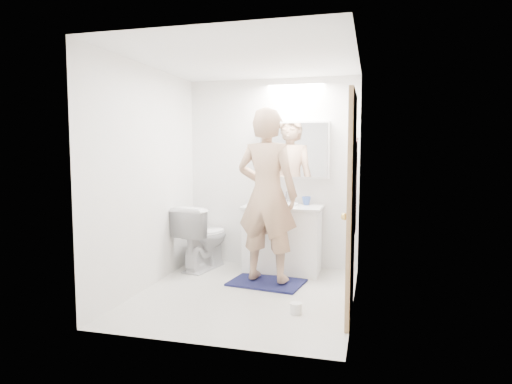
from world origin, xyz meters
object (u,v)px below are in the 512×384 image
(toilet, at_px, (203,237))
(toothbrush_cup, at_px, (306,201))
(person, at_px, (267,195))
(vanity_cabinet, at_px, (283,240))
(soap_bottle_a, at_px, (265,195))
(toilet_paper_roll, at_px, (296,308))
(soap_bottle_b, at_px, (274,196))
(medicine_cabinet, at_px, (294,150))

(toilet, distance_m, toothbrush_cup, 1.38)
(toilet, distance_m, person, 1.18)
(person, bearing_deg, toilet, -16.16)
(vanity_cabinet, height_order, toilet, toilet)
(vanity_cabinet, xyz_separation_m, toilet, (-1.00, -0.12, 0.02))
(vanity_cabinet, height_order, soap_bottle_a, soap_bottle_a)
(vanity_cabinet, relative_size, toilet_paper_roll, 8.18)
(vanity_cabinet, relative_size, toilet, 1.10)
(toothbrush_cup, height_order, toilet_paper_roll, toothbrush_cup)
(vanity_cabinet, bearing_deg, toilet, -173.47)
(soap_bottle_b, relative_size, toilet_paper_roll, 1.73)
(toothbrush_cup, bearing_deg, person, -115.60)
(vanity_cabinet, xyz_separation_m, toothbrush_cup, (0.26, 0.16, 0.48))
(soap_bottle_b, xyz_separation_m, toilet_paper_roll, (0.55, -1.56, -0.87))
(toothbrush_cup, bearing_deg, soap_bottle_b, 177.23)
(medicine_cabinet, bearing_deg, toilet, -163.54)
(medicine_cabinet, distance_m, toothbrush_cup, 0.65)
(medicine_cabinet, relative_size, soap_bottle_a, 4.12)
(person, height_order, soap_bottle_a, person)
(toilet, bearing_deg, soap_bottle_b, -149.81)
(toilet_paper_roll, bearing_deg, medicine_cabinet, 100.83)
(medicine_cabinet, height_order, toothbrush_cup, medicine_cabinet)
(medicine_cabinet, distance_m, soap_bottle_b, 0.64)
(soap_bottle_a, bearing_deg, soap_bottle_b, 14.67)
(medicine_cabinet, bearing_deg, toilet_paper_roll, -79.17)
(toilet, bearing_deg, person, 166.43)
(medicine_cabinet, height_order, soap_bottle_a, medicine_cabinet)
(medicine_cabinet, xyz_separation_m, soap_bottle_b, (-0.25, -0.03, -0.58))
(medicine_cabinet, relative_size, toilet, 1.08)
(toilet, bearing_deg, toothbrush_cup, -156.64)
(soap_bottle_a, bearing_deg, person, -74.53)
(person, bearing_deg, toilet_paper_roll, 128.06)
(person, xyz_separation_m, toilet_paper_roll, (0.47, -0.84, -0.95))
(medicine_cabinet, xyz_separation_m, soap_bottle_a, (-0.36, -0.06, -0.57))
(vanity_cabinet, distance_m, toilet_paper_roll, 1.48)
(soap_bottle_a, xyz_separation_m, toilet_paper_roll, (0.67, -1.53, -0.88))
(person, relative_size, soap_bottle_b, 10.02)
(person, distance_m, toilet_paper_roll, 1.35)
(soap_bottle_a, relative_size, soap_bottle_b, 1.12)
(soap_bottle_a, bearing_deg, vanity_cabinet, -29.44)
(vanity_cabinet, bearing_deg, soap_bottle_a, 150.56)
(soap_bottle_b, bearing_deg, vanity_cabinet, -49.97)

